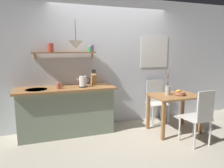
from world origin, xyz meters
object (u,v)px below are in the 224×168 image
fruit_bowl (180,93)px  coffee_mug_by_sink (59,86)px  knife_block (94,79)px  twig_vase (168,90)px  dining_table (175,102)px  dining_chair_far (156,99)px  electric_kettle (83,82)px  pendant_lamp (76,45)px  dining_chair_near (199,115)px  coffee_mug_spare (58,85)px

fruit_bowl → coffee_mug_by_sink: 2.31m
fruit_bowl → knife_block: (-1.55, 0.68, 0.25)m
knife_block → twig_vase: bearing=-23.2°
dining_table → fruit_bowl: 0.20m
dining_chair_far → electric_kettle: bearing=-175.0°
fruit_bowl → twig_vase: bearing=154.1°
knife_block → fruit_bowl: bearing=-23.6°
coffee_mug_by_sink → pendant_lamp: 0.81m
pendant_lamp → knife_block: bearing=26.0°
dining_chair_near → coffee_mug_by_sink: size_ratio=7.88×
dining_table → pendant_lamp: (-1.84, 0.46, 1.10)m
dining_table → coffee_mug_spare: 2.29m
coffee_mug_spare → electric_kettle: bearing=-15.8°
knife_block → coffee_mug_by_sink: knife_block is taller
dining_chair_near → fruit_bowl: (0.04, 0.61, 0.26)m
coffee_mug_by_sink → dining_table: bearing=-12.1°
dining_chair_near → coffee_mug_by_sink: 2.51m
twig_vase → dining_table: bearing=-24.5°
dining_table → electric_kettle: (-1.71, 0.50, 0.41)m
dining_table → fruit_bowl: (0.08, -0.04, 0.18)m
dining_chair_far → coffee_mug_spare: bearing=-179.6°
dining_chair_near → fruit_bowl: bearing=86.1°
twig_vase → knife_block: twig_vase is taller
dining_table → electric_kettle: 1.83m
coffee_mug_by_sink → coffee_mug_spare: coffee_mug_by_sink is taller
dining_chair_far → coffee_mug_by_sink: size_ratio=7.60×
dining_table → coffee_mug_by_sink: 2.25m
pendant_lamp → fruit_bowl: bearing=-14.6°
dining_chair_near → coffee_mug_spare: coffee_mug_spare is taller
dining_table → fruit_bowl: size_ratio=4.67×
dining_chair_far → coffee_mug_spare: size_ratio=7.77×
twig_vase → knife_block: (-1.34, 0.58, 0.20)m
dining_table → coffee_mug_by_sink: (-2.17, 0.47, 0.36)m
electric_kettle → coffee_mug_by_sink: electric_kettle is taller
twig_vase → coffee_mug_spare: (-2.04, 0.57, 0.12)m
twig_vase → knife_block: 1.48m
fruit_bowl → knife_block: 1.71m
dining_chair_near → dining_chair_far: bearing=92.9°
electric_kettle → pendant_lamp: size_ratio=0.49×
fruit_bowl → knife_block: size_ratio=0.64×
dining_table → dining_chair_near: size_ratio=0.97×
dining_chair_far → electric_kettle: 1.77m
dining_chair_far → fruit_bowl: size_ratio=4.66×
pendant_lamp → dining_chair_near: bearing=-30.6°
electric_kettle → pendant_lamp: bearing=-162.4°
coffee_mug_by_sink → knife_block: bearing=13.7°
twig_vase → dining_chair_far: bearing=80.2°
fruit_bowl → pendant_lamp: size_ratio=0.39×
electric_kettle → coffee_mug_spare: bearing=164.2°
fruit_bowl → dining_chair_far: bearing=99.0°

